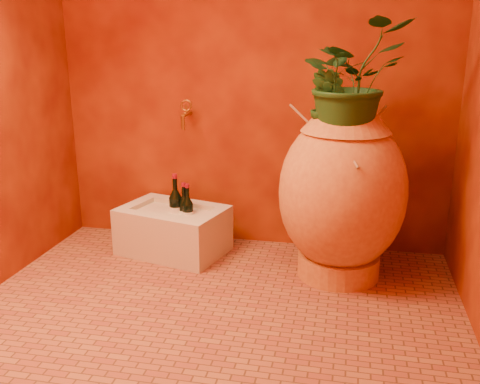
% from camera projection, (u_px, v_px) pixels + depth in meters
% --- Properties ---
extents(floor, '(2.50, 2.50, 0.00)m').
position_uv_depth(floor, '(214.00, 311.00, 2.70)').
color(floor, brown).
rests_on(floor, ground).
extents(wall_back, '(2.50, 0.02, 2.50)m').
position_uv_depth(wall_back, '(252.00, 51.00, 3.29)').
color(wall_back, '#570F05').
rests_on(wall_back, ground).
extents(amphora, '(0.81, 0.81, 1.02)m').
position_uv_depth(amphora, '(342.00, 192.00, 2.97)').
color(amphora, gold).
rests_on(amphora, floor).
extents(stone_basin, '(0.73, 0.59, 0.30)m').
position_uv_depth(stone_basin, '(173.00, 231.00, 3.41)').
color(stone_basin, beige).
rests_on(stone_basin, floor).
extents(wine_bottle_a, '(0.07, 0.07, 0.30)m').
position_uv_depth(wine_bottle_a, '(184.00, 212.00, 3.37)').
color(wine_bottle_a, black).
rests_on(wine_bottle_a, stone_basin).
extents(wine_bottle_b, '(0.09, 0.09, 0.35)m').
position_uv_depth(wine_bottle_b, '(176.00, 209.00, 3.38)').
color(wine_bottle_b, black).
rests_on(wine_bottle_b, stone_basin).
extents(wine_bottle_c, '(0.07, 0.07, 0.30)m').
position_uv_depth(wine_bottle_c, '(188.00, 213.00, 3.35)').
color(wine_bottle_c, black).
rests_on(wine_bottle_c, stone_basin).
extents(wall_tap, '(0.08, 0.16, 0.18)m').
position_uv_depth(wall_tap, '(186.00, 113.00, 3.39)').
color(wall_tap, '#A27725').
rests_on(wall_tap, wall_back).
extents(plant_main, '(0.74, 0.73, 0.63)m').
position_uv_depth(plant_main, '(350.00, 80.00, 2.78)').
color(plant_main, '#164018').
rests_on(plant_main, amphora).
extents(plant_side, '(0.27, 0.28, 0.40)m').
position_uv_depth(plant_side, '(329.00, 106.00, 2.81)').
color(plant_side, '#164018').
rests_on(plant_side, amphora).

